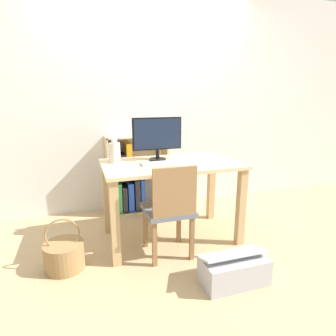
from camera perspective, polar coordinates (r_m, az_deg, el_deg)
The scene contains 10 objects.
ground_plane at distance 2.86m, azimuth 0.63°, elevation -13.85°, with size 10.00×10.00×0.00m, color tan.
wall_back at distance 3.45m, azimuth -4.46°, elevation 13.38°, with size 8.00×0.05×2.60m.
desk at distance 2.63m, azimuth 0.66°, elevation -1.97°, with size 1.26×0.72×0.76m.
monitor at distance 2.66m, azimuth -2.18°, elevation 6.60°, with size 0.48×0.16×0.41m.
keyboard at distance 2.54m, azimuth -1.54°, elevation 1.01°, with size 0.36×0.12×0.02m.
vase at distance 2.62m, azimuth -10.80°, elevation 3.25°, with size 0.10×0.10×0.23m.
chair at distance 2.36m, azimuth 0.39°, elevation -8.07°, with size 0.40×0.40×0.83m.
bookshelf at distance 3.37m, azimuth -7.92°, elevation -2.46°, with size 0.70×0.28×0.92m.
basket at distance 2.50m, azimuth -20.31°, elevation -16.17°, with size 0.32×0.32×0.43m.
storage_box at distance 2.26m, azimuth 13.21°, elevation -19.37°, with size 0.50×0.30×0.26m.
Camera 1 is at (-0.80, -2.40, 1.35)m, focal length 30.00 mm.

